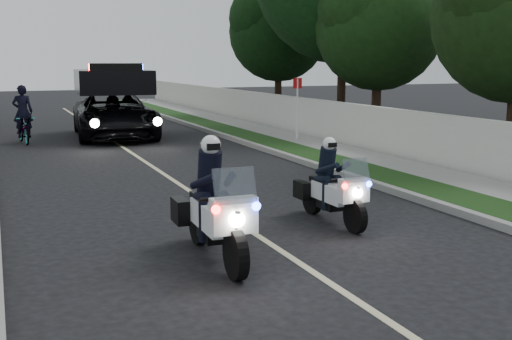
% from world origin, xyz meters
% --- Properties ---
extents(ground, '(120.00, 120.00, 0.00)m').
position_xyz_m(ground, '(0.00, 0.00, 0.00)').
color(ground, black).
rests_on(ground, ground).
extents(curb_right, '(0.20, 60.00, 0.15)m').
position_xyz_m(curb_right, '(4.10, 10.00, 0.07)').
color(curb_right, gray).
rests_on(curb_right, ground).
extents(grass_verge, '(1.20, 60.00, 0.16)m').
position_xyz_m(grass_verge, '(4.80, 10.00, 0.08)').
color(grass_verge, '#193814').
rests_on(grass_verge, ground).
extents(sidewalk_right, '(1.40, 60.00, 0.16)m').
position_xyz_m(sidewalk_right, '(6.10, 10.00, 0.08)').
color(sidewalk_right, gray).
rests_on(sidewalk_right, ground).
extents(property_wall, '(0.22, 60.00, 1.50)m').
position_xyz_m(property_wall, '(7.10, 10.00, 0.75)').
color(property_wall, beige).
rests_on(property_wall, ground).
extents(lane_marking, '(0.12, 50.00, 0.01)m').
position_xyz_m(lane_marking, '(0.00, 10.00, 0.00)').
color(lane_marking, '#BFB78C').
rests_on(lane_marking, ground).
extents(police_moto_left, '(0.82, 2.20, 1.85)m').
position_xyz_m(police_moto_left, '(-1.07, 3.04, 0.00)').
color(police_moto_left, white).
rests_on(police_moto_left, ground).
extents(police_moto_right, '(0.68, 1.85, 1.56)m').
position_xyz_m(police_moto_right, '(1.59, 4.26, 0.00)').
color(police_moto_right, white).
rests_on(police_moto_right, ground).
extents(police_suv, '(3.35, 6.42, 3.02)m').
position_xyz_m(police_suv, '(0.28, 18.74, 0.00)').
color(police_suv, black).
rests_on(police_suv, ground).
extents(bicycle, '(0.86, 1.89, 0.96)m').
position_xyz_m(bicycle, '(-3.04, 18.20, 0.00)').
color(bicycle, black).
rests_on(bicycle, ground).
extents(cyclist, '(0.72, 0.52, 1.87)m').
position_xyz_m(cyclist, '(-3.04, 18.20, 0.00)').
color(cyclist, black).
rests_on(cyclist, ground).
extents(sign_post, '(0.42, 0.42, 2.38)m').
position_xyz_m(sign_post, '(6.00, 14.58, 0.00)').
color(sign_post, red).
rests_on(sign_post, ground).
extents(tree_right_a, '(6.23, 6.23, 7.98)m').
position_xyz_m(tree_right_a, '(9.47, 7.96, 0.00)').
color(tree_right_a, black).
rests_on(tree_right_a, ground).
extents(tree_right_c, '(6.10, 6.10, 8.17)m').
position_xyz_m(tree_right_c, '(9.78, 15.29, 0.00)').
color(tree_right_c, '#153310').
rests_on(tree_right_c, ground).
extents(tree_right_d, '(7.84, 7.84, 12.76)m').
position_xyz_m(tree_right_d, '(9.78, 17.97, 0.00)').
color(tree_right_d, '#123612').
rests_on(tree_right_d, ground).
extents(tree_right_e, '(6.04, 6.04, 8.50)m').
position_xyz_m(tree_right_e, '(9.80, 24.46, 0.00)').
color(tree_right_e, black).
rests_on(tree_right_e, ground).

